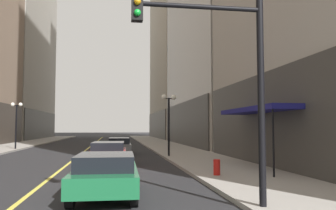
{
  "coord_description": "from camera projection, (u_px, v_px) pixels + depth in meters",
  "views": [
    {
      "loc": [
        2.7,
        -4.46,
        2.14
      ],
      "look_at": [
        8.68,
        34.04,
        4.69
      ],
      "focal_mm": 36.28,
      "sensor_mm": 36.0,
      "label": 1
    }
  ],
  "objects": [
    {
      "name": "car_green",
      "position": [
        106.0,
        173.0,
        10.5
      ],
      "size": [
        2.03,
        4.36,
        1.32
      ],
      "color": "#196038",
      "rests_on": "ground"
    },
    {
      "name": "car_red",
      "position": [
        108.0,
        153.0,
        19.0
      ],
      "size": [
        2.08,
        4.7,
        1.32
      ],
      "color": "#B21919",
      "rests_on": "ground"
    },
    {
      "name": "traffic_light_near_right",
      "position": [
        222.0,
        64.0,
        8.61
      ],
      "size": [
        3.43,
        0.35,
        5.65
      ],
      "color": "black",
      "rests_on": "ground"
    },
    {
      "name": "ground_plane",
      "position": [
        91.0,
        146.0,
        38.35
      ],
      "size": [
        200.0,
        200.0,
        0.0
      ],
      "primitive_type": "plane",
      "color": "#262628"
    },
    {
      "name": "storefront_awning_right",
      "position": [
        257.0,
        110.0,
        16.97
      ],
      "size": [
        1.6,
        6.66,
        3.12
      ],
      "color": "navy",
      "rests_on": "ground"
    },
    {
      "name": "lane_centre_stripe",
      "position": [
        91.0,
        146.0,
        38.35
      ],
      "size": [
        0.16,
        70.0,
        0.01
      ],
      "primitive_type": "cube",
      "color": "#E5D64C",
      "rests_on": "ground"
    },
    {
      "name": "street_lamp_left_far",
      "position": [
        16.0,
        115.0,
        31.46
      ],
      "size": [
        1.06,
        0.36,
        4.43
      ],
      "color": "black",
      "rests_on": "ground"
    },
    {
      "name": "sidewalk_right",
      "position": [
        163.0,
        145.0,
        39.62
      ],
      "size": [
        4.5,
        78.0,
        0.15
      ],
      "primitive_type": "cube",
      "color": "#9E9991",
      "rests_on": "ground"
    },
    {
      "name": "street_lamp_right_mid",
      "position": [
        169.0,
        111.0,
        23.8
      ],
      "size": [
        1.06,
        0.36,
        4.43
      ],
      "color": "black",
      "rests_on": "ground"
    },
    {
      "name": "sidewalk_left",
      "position": [
        14.0,
        146.0,
        37.1
      ],
      "size": [
        4.5,
        78.0,
        0.15
      ],
      "primitive_type": "cube",
      "color": "#9E9991",
      "rests_on": "ground"
    },
    {
      "name": "car_grey",
      "position": [
        119.0,
        145.0,
        26.44
      ],
      "size": [
        1.8,
        4.32,
        1.32
      ],
      "color": "slate",
      "rests_on": "ground"
    },
    {
      "name": "fire_hydrant_right",
      "position": [
        217.0,
        169.0,
        14.13
      ],
      "size": [
        0.28,
        0.28,
        0.8
      ],
      "primitive_type": "cylinder",
      "color": "red",
      "rests_on": "ground"
    }
  ]
}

